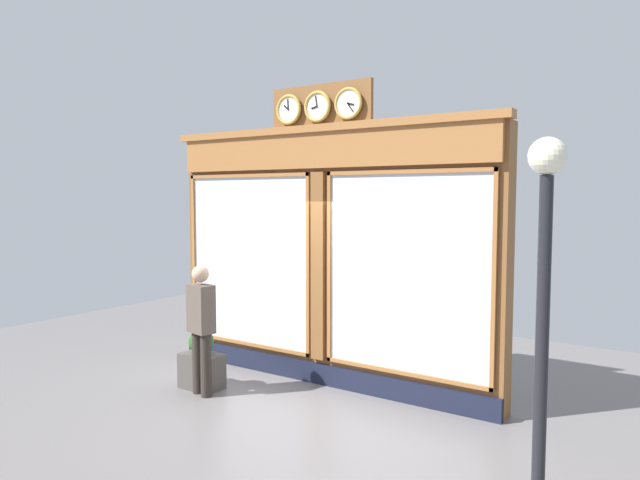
# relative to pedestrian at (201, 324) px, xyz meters

# --- Properties ---
(ground_plane) EXTENTS (14.00, 14.00, 0.00)m
(ground_plane) POSITION_rel_pedestrian_xyz_m (-1.00, 1.55, -0.93)
(ground_plane) COLOR slate
(shop_facade) EXTENTS (5.13, 0.42, 4.06)m
(shop_facade) POSITION_rel_pedestrian_xyz_m (-1.00, -1.37, 0.85)
(shop_facade) COLOR brown
(shop_facade) RESTS_ON ground_plane
(pedestrian) EXTENTS (0.40, 0.29, 1.69)m
(pedestrian) POSITION_rel_pedestrian_xyz_m (0.00, 0.00, 0.00)
(pedestrian) COLOR #312A24
(pedestrian) RESTS_ON ground_plane
(street_lamp) EXTENTS (0.28, 0.28, 3.01)m
(street_lamp) POSITION_rel_pedestrian_xyz_m (-4.39, 0.76, 1.10)
(street_lamp) COLOR black
(street_lamp) RESTS_ON ground_plane
(planter_box) EXTENTS (0.56, 0.36, 0.47)m
(planter_box) POSITION_rel_pedestrian_xyz_m (0.19, -0.18, -0.70)
(planter_box) COLOR #4C4742
(planter_box) RESTS_ON ground_plane
(planter_shrub) EXTENTS (0.34, 0.34, 0.34)m
(planter_shrub) POSITION_rel_pedestrian_xyz_m (0.19, -0.18, -0.29)
(planter_shrub) COLOR #285623
(planter_shrub) RESTS_ON planter_box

